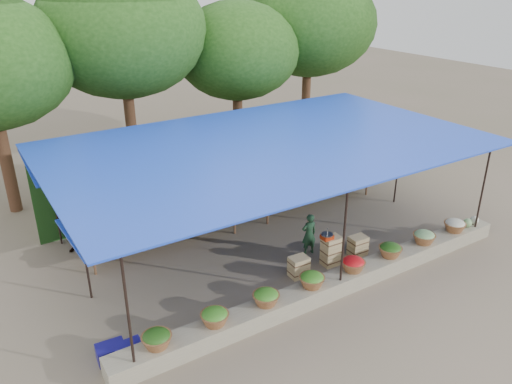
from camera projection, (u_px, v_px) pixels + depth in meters
ground at (269, 241)px, 13.59m from camera, size 60.00×60.00×0.00m
stone_curb at (335, 284)px, 11.38m from camera, size 10.60×0.55×0.40m
stall_canopy at (268, 148)px, 12.55m from camera, size 10.80×6.60×2.82m
produce_baskets at (333, 272)px, 11.18m from camera, size 8.98×0.58×0.34m
netting_backdrop at (213, 164)px, 15.52m from camera, size 10.60×0.06×2.50m
tree_row at (182, 38)px, 16.64m from camera, size 16.51×5.50×7.12m
fruit_table_left at (162, 225)px, 13.17m from camera, size 4.21×0.95×0.93m
fruit_table_right at (312, 185)px, 15.61m from camera, size 4.21×0.95×0.93m
crate_counter at (330, 254)px, 12.40m from camera, size 2.36×0.36×0.77m
weighing_scale at (327, 236)px, 12.12m from camera, size 0.29×0.29×0.31m
vendor_seated at (309, 234)px, 12.79m from camera, size 0.44×0.31×1.13m
customer_left at (80, 226)px, 12.82m from camera, size 0.90×0.82×1.51m
customer_mid at (278, 173)px, 16.01m from camera, size 1.15×0.80×1.62m
customer_right at (358, 158)px, 17.13m from camera, size 1.09×0.87×1.74m
blue_crate_front at (129, 352)px, 9.41m from camera, size 0.54×0.40×0.32m
blue_crate_back at (111, 352)px, 9.40m from camera, size 0.55×0.42×0.31m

